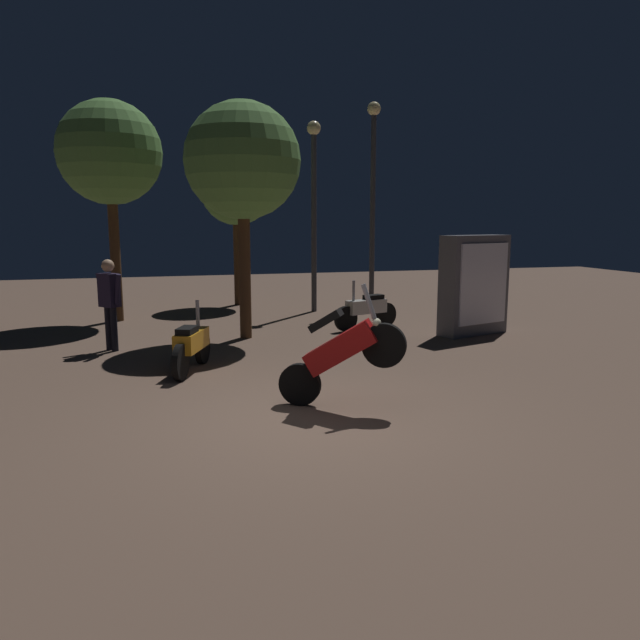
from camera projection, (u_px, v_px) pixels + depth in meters
ground_plane at (306, 418)px, 7.36m from camera, size 40.00×40.00×0.00m
motorcycle_red_foreground at (341, 352)px, 7.63m from camera, size 1.48×0.93×1.63m
motorcycle_white_parked_left at (366, 310)px, 13.35m from camera, size 1.62×0.58×1.11m
motorcycle_orange_parked_right at (192, 345)px, 9.57m from camera, size 0.71×1.58×1.11m
person_rider_beside at (110, 296)px, 11.04m from camera, size 0.51×0.56×1.70m
streetlamp_near at (314, 192)px, 15.55m from camera, size 0.36×0.36×4.91m
streetlamp_far at (373, 181)px, 16.18m from camera, size 0.36×0.36×5.51m
tree_left_bg at (236, 190)px, 16.79m from camera, size 2.04×2.04×4.31m
tree_center_bg at (110, 154)px, 13.89m from camera, size 2.40×2.40×5.16m
tree_right_bg at (243, 162)px, 11.84m from camera, size 2.31×2.31×4.73m
kiosk_billboard at (474, 285)px, 12.66m from camera, size 1.68×0.95×2.10m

